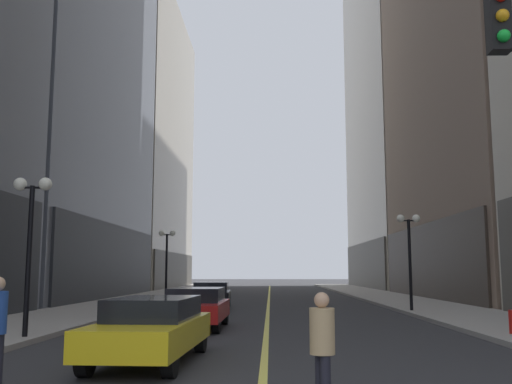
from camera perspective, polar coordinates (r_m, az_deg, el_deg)
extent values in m
plane|color=#2D2D30|center=(39.64, 1.28, -10.54)|extent=(200.00, 200.00, 0.00)
cube|color=#9E9991|center=(40.51, -10.67, -10.25)|extent=(4.50, 78.00, 0.15)
cube|color=#9E9991|center=(40.45, 13.23, -10.18)|extent=(4.50, 78.00, 0.15)
cube|color=#E5D64C|center=(39.64, 1.28, -10.54)|extent=(0.16, 70.00, 0.01)
cube|color=#212327|center=(40.55, -14.00, -6.72)|extent=(0.50, 22.80, 5.00)
cube|color=#B7AD99|center=(68.34, -13.12, 4.48)|extent=(12.96, 26.00, 32.42)
cube|color=#403C35|center=(65.48, -8.05, -7.70)|extent=(0.50, 24.70, 3.89)
cube|color=#332A23|center=(40.47, 16.55, -6.63)|extent=(0.50, 22.80, 5.00)
cube|color=#B7AD99|center=(71.82, 15.39, 14.10)|extent=(12.97, 26.00, 56.72)
cube|color=#403C35|center=(65.44, 10.74, -7.15)|extent=(0.50, 24.70, 5.00)
cube|color=yellow|center=(12.43, -10.34, -13.60)|extent=(1.97, 4.77, 0.55)
cube|color=black|center=(12.61, -10.02, -11.36)|extent=(1.67, 2.70, 0.50)
cylinder|color=black|center=(10.70, -8.51, -16.09)|extent=(0.25, 0.65, 0.64)
cylinder|color=black|center=(11.12, -16.51, -15.54)|extent=(0.25, 0.65, 0.64)
cylinder|color=black|center=(13.91, -5.50, -14.20)|extent=(0.25, 0.65, 0.64)
cylinder|color=black|center=(14.23, -11.76, -13.93)|extent=(0.25, 0.65, 0.64)
cube|color=#B21919|center=(19.48, -6.01, -11.55)|extent=(1.96, 4.34, 0.55)
cube|color=black|center=(19.67, -5.91, -10.13)|extent=(1.71, 2.43, 0.50)
cylinder|color=black|center=(17.91, -3.98, -12.79)|extent=(0.23, 0.64, 0.64)
cylinder|color=black|center=(18.15, -9.40, -12.64)|extent=(0.23, 0.64, 0.64)
cylinder|color=black|center=(20.91, -3.11, -12.08)|extent=(0.23, 0.64, 0.64)
cylinder|color=black|center=(21.12, -7.76, -11.98)|extent=(0.23, 0.64, 0.64)
cube|color=black|center=(29.90, -4.45, -10.26)|extent=(2.05, 4.28, 0.55)
cube|color=black|center=(30.09, -4.41, -9.34)|extent=(1.75, 2.42, 0.50)
cylinder|color=black|center=(28.40, -2.96, -10.96)|extent=(0.25, 0.65, 0.64)
cylinder|color=black|center=(28.51, -6.32, -10.91)|extent=(0.25, 0.65, 0.64)
cylinder|color=black|center=(31.34, -2.76, -10.67)|extent=(0.25, 0.65, 0.64)
cylinder|color=black|center=(31.44, -5.80, -10.63)|extent=(0.25, 0.65, 0.64)
cylinder|color=black|center=(8.17, 6.38, -18.27)|extent=(0.14, 0.14, 0.77)
cylinder|color=tan|center=(8.00, 6.56, -13.49)|extent=(0.44, 0.44, 0.61)
sphere|color=tan|center=(7.97, 6.51, -10.56)|extent=(0.21, 0.21, 0.21)
cube|color=black|center=(8.67, 22.83, 15.39)|extent=(0.28, 0.24, 0.90)
sphere|color=orange|center=(8.55, 23.19, 15.74)|extent=(0.17, 0.17, 0.17)
sphere|color=green|center=(8.44, 23.29, 14.00)|extent=(0.17, 0.17, 0.17)
cylinder|color=black|center=(16.83, -21.56, -6.51)|extent=(0.14, 0.14, 4.20)
cylinder|color=black|center=(16.99, -21.21, 0.41)|extent=(0.80, 0.06, 0.06)
sphere|color=white|center=(17.14, -22.28, 0.73)|extent=(0.36, 0.36, 0.36)
sphere|color=white|center=(16.87, -20.10, 0.75)|extent=(0.36, 0.36, 0.36)
cylinder|color=black|center=(36.80, -8.85, -7.39)|extent=(0.14, 0.14, 4.20)
cylinder|color=black|center=(36.87, -8.79, -4.20)|extent=(0.80, 0.06, 0.06)
sphere|color=white|center=(36.94, -9.32, -4.04)|extent=(0.36, 0.36, 0.36)
sphere|color=white|center=(36.82, -8.24, -4.05)|extent=(0.36, 0.36, 0.36)
cylinder|color=black|center=(26.98, 14.99, -7.09)|extent=(0.14, 0.14, 4.20)
cylinder|color=black|center=(27.08, 14.83, -2.75)|extent=(0.80, 0.06, 0.06)
sphere|color=white|center=(27.01, 14.10, -2.55)|extent=(0.36, 0.36, 0.36)
sphere|color=white|center=(27.17, 15.55, -2.53)|extent=(0.36, 0.36, 0.36)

